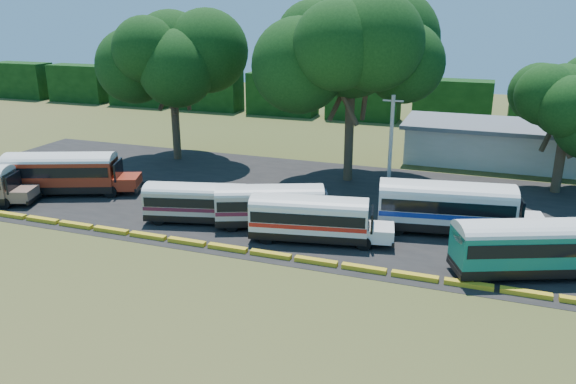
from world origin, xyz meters
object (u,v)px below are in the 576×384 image
(bus_red, at_px, (64,170))
(bus_teal, at_px, (533,244))
(bus_cream_west, at_px, (198,201))
(tree_west, at_px, (171,50))
(bus_white_red, at_px, (312,216))

(bus_red, distance_m, bus_teal, 36.19)
(bus_cream_west, xyz_separation_m, bus_teal, (22.37, -1.16, 0.31))
(bus_red, distance_m, tree_west, 16.33)
(bus_white_red, xyz_separation_m, bus_teal, (13.54, -0.59, 0.19))
(bus_white_red, distance_m, bus_teal, 13.55)
(bus_teal, xyz_separation_m, tree_west, (-33.18, 16.58, 9.02))
(bus_cream_west, xyz_separation_m, tree_west, (-10.81, 15.42, 9.32))
(bus_red, xyz_separation_m, bus_cream_west, (13.68, -2.06, -0.40))
(tree_west, bearing_deg, bus_cream_west, -54.96)
(tree_west, bearing_deg, bus_white_red, -39.14)
(bus_teal, bearing_deg, bus_cream_west, 154.62)
(bus_cream_west, distance_m, tree_west, 21.02)
(bus_red, bearing_deg, bus_cream_west, -29.92)
(bus_red, relative_size, bus_white_red, 1.13)
(bus_white_red, bearing_deg, bus_red, 162.84)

